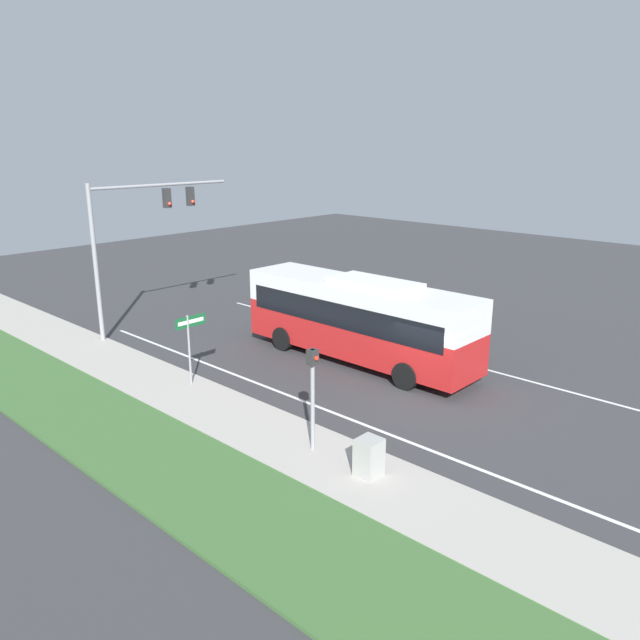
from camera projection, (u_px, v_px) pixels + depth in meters
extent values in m
plane|color=#38383A|center=(426.00, 392.00, 22.57)|extent=(80.00, 80.00, 0.00)
cube|color=#ADA89E|center=(307.00, 451.00, 18.20)|extent=(2.80, 80.00, 0.12)
cube|color=#3D6633|center=(220.00, 495.00, 15.96)|extent=(3.60, 80.00, 0.10)
cube|color=silver|center=(363.00, 424.00, 20.04)|extent=(0.14, 30.00, 0.01)
cube|color=silver|center=(476.00, 367.00, 25.09)|extent=(0.14, 30.00, 0.01)
cube|color=red|center=(358.00, 333.00, 25.50)|extent=(2.50, 10.45, 1.59)
cube|color=white|center=(359.00, 299.00, 25.10)|extent=(2.50, 10.45, 1.30)
cube|color=black|center=(359.00, 310.00, 25.22)|extent=(2.54, 9.62, 0.98)
cube|color=white|center=(375.00, 283.00, 24.37)|extent=(1.75, 3.66, 0.24)
cylinder|color=black|center=(283.00, 339.00, 26.97)|extent=(0.28, 1.03, 1.03)
cylinder|color=black|center=(320.00, 327.00, 28.66)|extent=(0.28, 1.03, 1.03)
cylinder|color=black|center=(405.00, 376.00, 22.72)|extent=(0.28, 1.03, 1.03)
cylinder|color=black|center=(441.00, 360.00, 24.41)|extent=(0.28, 1.03, 1.03)
cylinder|color=#939399|center=(96.00, 265.00, 27.20)|extent=(0.20, 0.20, 7.04)
cylinder|color=#939399|center=(161.00, 185.00, 28.82)|extent=(7.21, 0.14, 0.14)
cube|color=#2D2D2D|center=(167.00, 198.00, 29.16)|extent=(0.32, 0.28, 0.90)
sphere|color=red|center=(169.00, 204.00, 29.11)|extent=(0.18, 0.18, 0.18)
cube|color=#2D2D2D|center=(190.00, 196.00, 30.09)|extent=(0.32, 0.28, 0.90)
sphere|color=red|center=(193.00, 202.00, 30.04)|extent=(0.18, 0.18, 0.18)
cylinder|color=#939399|center=(313.00, 402.00, 17.80)|extent=(0.12, 0.12, 3.18)
cube|color=#2D2D2D|center=(313.00, 357.00, 17.42)|extent=(0.28, 0.24, 0.44)
sphere|color=red|center=(316.00, 358.00, 17.32)|extent=(0.14, 0.14, 0.14)
cylinder|color=#939399|center=(189.00, 352.00, 22.73)|extent=(0.08, 0.08, 2.74)
cube|color=#145B2D|center=(191.00, 321.00, 22.51)|extent=(1.31, 0.03, 0.40)
cube|color=white|center=(191.00, 322.00, 22.50)|extent=(1.11, 0.01, 0.14)
cube|color=#A8A8A3|center=(369.00, 457.00, 16.66)|extent=(0.65, 0.61, 1.05)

